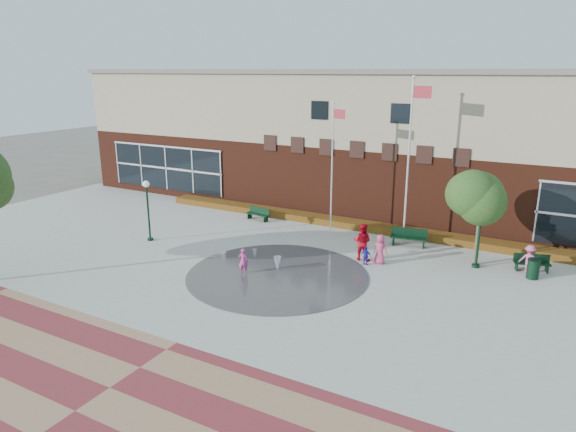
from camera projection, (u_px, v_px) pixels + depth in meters
The scene contains 22 objects.
ground at pixel (241, 300), 21.17m from camera, with size 120.00×120.00×0.00m, color #666056.
plaza_concrete at pixel (288, 268), 24.54m from camera, with size 46.00×18.00×0.01m, color #A8A8A0.
paver_band at pixel (110, 388), 15.28m from camera, with size 46.00×6.00×0.01m, color maroon.
splash_pad at pixel (278, 275), 23.70m from camera, with size 8.40×8.40×0.01m, color #383A3D.
library_building at pixel (384, 139), 34.61m from camera, with size 44.40×10.40×9.20m.
flower_bed at pixel (349, 227), 30.94m from camera, with size 26.00×1.20×0.40m, color #9E1B09.
flagpole_left at pixel (333, 163), 28.19m from camera, with size 0.86×0.31×7.54m.
flagpole_right at pixel (410, 153), 26.70m from camera, with size 1.08×0.29×8.89m.
lamp_left at pixel (148, 204), 27.94m from camera, with size 0.36×0.36×3.40m.
lamp_right at pixel (480, 220), 23.98m from camera, with size 0.40×0.40×3.80m.
bench_left at pixel (258, 216), 32.28m from camera, with size 1.66×0.69×0.81m.
bench_mid at pixel (408, 241), 27.51m from camera, with size 1.97×0.84×0.96m.
bench_right at pixel (532, 266), 24.09m from camera, with size 1.67×0.92×0.81m.
trash_can at pixel (533, 269), 23.18m from camera, with size 0.57×0.57×0.94m.
tree_mid at pixel (483, 190), 23.95m from camera, with size 3.06×3.06×5.16m.
water_jet_a at pixel (277, 271), 24.15m from camera, with size 0.36×0.36×0.70m, color white.
water_jet_b at pixel (255, 259), 25.74m from camera, with size 0.21×0.21×0.48m, color white.
child_splash at pixel (243, 261), 23.71m from camera, with size 0.45×0.30×1.24m, color #C34191.
adult_red at pixel (362, 242), 25.37m from camera, with size 0.92×0.72×1.89m, color #AB0616.
adult_pink at pixel (380, 249), 24.90m from camera, with size 0.73×0.48×1.49m, color #C7416B.
child_blue at pixel (366, 256), 24.79m from camera, with size 0.55×0.23×0.94m, color #1E1DAC.
person_bench at pixel (529, 260), 23.72m from camera, with size 0.89×0.51×1.38m, color #D65995.
Camera 1 is at (11.08, -16.05, 9.14)m, focal length 32.00 mm.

